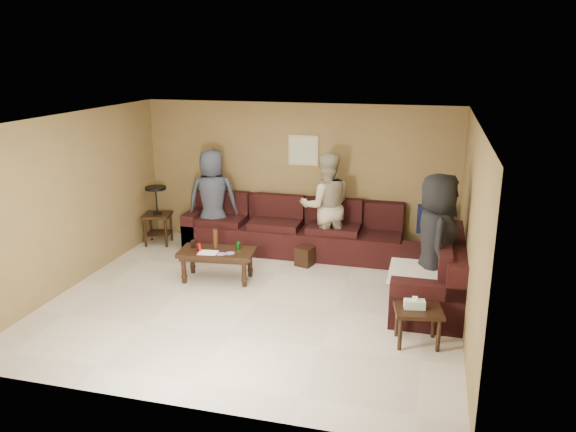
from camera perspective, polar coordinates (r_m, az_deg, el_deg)
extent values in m
plane|color=beige|center=(7.89, -3.35, -8.55)|extent=(5.50, 5.50, 0.00)
cube|color=silver|center=(7.21, -3.68, 9.41)|extent=(5.50, 5.00, 0.10)
cube|color=olive|center=(9.78, 1.02, 4.14)|extent=(5.50, 0.10, 2.50)
cube|color=olive|center=(5.27, -11.99, -7.11)|extent=(5.50, 0.10, 2.50)
cube|color=olive|center=(8.68, -21.05, 1.46)|extent=(0.10, 5.00, 2.50)
cube|color=olive|center=(7.12, 18.04, -1.35)|extent=(0.10, 5.00, 2.50)
cube|color=black|center=(9.64, 0.36, -2.38)|extent=(3.70, 0.90, 0.45)
cube|color=black|center=(9.81, 0.84, 0.71)|extent=(3.70, 0.24, 0.45)
cube|color=black|center=(10.15, -9.15, -1.08)|extent=(0.24, 0.90, 0.63)
cube|color=black|center=(8.02, 13.97, -6.85)|extent=(0.90, 2.00, 0.45)
cube|color=black|center=(7.86, 16.59, -4.00)|extent=(0.24, 2.00, 0.45)
cube|color=black|center=(7.17, 13.87, -8.89)|extent=(0.90, 0.24, 0.63)
cube|color=#121638|center=(9.21, 14.37, -0.37)|extent=(0.45, 0.14, 0.45)
cube|color=beige|center=(7.47, 14.08, -5.67)|extent=(1.00, 0.85, 0.04)
cube|color=black|center=(8.47, -7.23, -3.68)|extent=(1.17, 0.67, 0.06)
cube|color=black|center=(8.49, -7.22, -4.06)|extent=(1.08, 0.58, 0.05)
cylinder|color=black|center=(8.50, -10.53, -5.43)|extent=(0.07, 0.07, 0.41)
cylinder|color=black|center=(8.26, -4.48, -5.86)|extent=(0.07, 0.07, 0.41)
cylinder|color=black|center=(8.86, -9.69, -4.48)|extent=(0.07, 0.07, 0.41)
cylinder|color=black|center=(8.63, -3.87, -4.86)|extent=(0.07, 0.07, 0.41)
cylinder|color=red|center=(8.46, -9.01, -3.11)|extent=(0.07, 0.07, 0.12)
cylinder|color=#12651B|center=(8.45, -5.07, -2.99)|extent=(0.07, 0.07, 0.12)
cylinder|color=#3C1F0D|center=(8.53, -7.38, -2.31)|extent=(0.07, 0.07, 0.28)
cylinder|color=black|center=(8.62, -9.59, -2.81)|extent=(0.08, 0.08, 0.11)
cube|color=white|center=(8.37, -8.13, -3.71)|extent=(0.30, 0.25, 0.00)
cylinder|color=#F055A2|center=(8.29, -6.84, -3.86)|extent=(0.14, 0.14, 0.01)
cylinder|color=#F055A2|center=(8.31, -5.94, -3.79)|extent=(0.14, 0.14, 0.01)
cube|color=black|center=(10.22, -13.12, 0.09)|extent=(0.55, 0.55, 0.05)
cube|color=black|center=(10.32, -13.00, -1.77)|extent=(0.48, 0.48, 0.03)
cylinder|color=black|center=(10.18, -14.30, -1.62)|extent=(0.05, 0.05, 0.53)
cylinder|color=black|center=(10.08, -12.29, -1.66)|extent=(0.05, 0.05, 0.53)
cylinder|color=black|center=(10.52, -13.74, -1.01)|extent=(0.05, 0.05, 0.53)
cylinder|color=black|center=(10.42, -11.79, -1.04)|extent=(0.05, 0.05, 0.53)
cylinder|color=black|center=(10.21, -13.14, 0.30)|extent=(0.17, 0.17, 0.03)
cylinder|color=black|center=(10.15, -13.22, 1.57)|extent=(0.03, 0.03, 0.44)
cylinder|color=black|center=(10.10, -13.30, 2.78)|extent=(0.37, 0.37, 0.05)
cube|color=black|center=(6.78, 13.11, -9.34)|extent=(0.61, 0.53, 0.05)
cylinder|color=black|center=(6.70, 11.32, -11.59)|extent=(0.05, 0.05, 0.42)
cylinder|color=black|center=(6.77, 15.05, -11.56)|extent=(0.05, 0.05, 0.42)
cylinder|color=black|center=(7.00, 11.02, -10.31)|extent=(0.05, 0.05, 0.42)
cylinder|color=black|center=(7.06, 14.58, -10.30)|extent=(0.05, 0.05, 0.42)
cube|color=white|center=(6.75, 12.73, -8.74)|extent=(0.26, 0.16, 0.10)
cube|color=white|center=(6.72, 12.77, -8.19)|extent=(0.06, 0.04, 0.05)
cube|color=black|center=(9.06, 1.71, -4.10)|extent=(0.32, 0.32, 0.31)
cube|color=tan|center=(9.66, 1.59, 6.69)|extent=(0.52, 0.03, 0.52)
cube|color=beige|center=(9.64, 1.57, 6.68)|extent=(0.44, 0.01, 0.44)
imported|color=#313644|center=(9.76, -7.65, 1.69)|extent=(0.97, 0.77, 1.75)
imported|color=tan|center=(9.20, 3.88, 1.02)|extent=(1.05, 0.93, 1.79)
imported|color=black|center=(7.62, 14.83, -2.56)|extent=(0.65, 0.94, 1.84)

